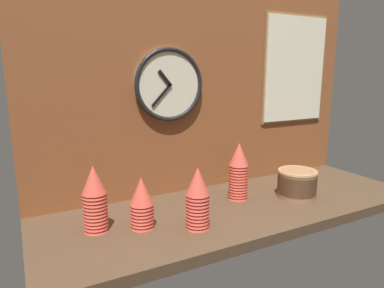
{
  "coord_description": "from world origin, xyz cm",
  "views": [
    {
      "loc": [
        -78.41,
        -109.03,
        53.8
      ],
      "look_at": [
        -19.18,
        4.0,
        26.49
      ],
      "focal_mm": 32.0,
      "sensor_mm": 36.0,
      "label": 1
    }
  ],
  "objects_px": {
    "cup_stack_left": "(142,203)",
    "bowl_stack_right": "(297,183)",
    "wall_clock": "(169,85)",
    "menu_board": "(295,70)",
    "cup_stack_far_left": "(95,199)",
    "cup_stack_center_left": "(198,198)",
    "cup_stack_center_right": "(238,171)"
  },
  "relations": [
    {
      "from": "wall_clock",
      "to": "menu_board",
      "type": "relative_size",
      "value": 0.57
    },
    {
      "from": "cup_stack_far_left",
      "to": "wall_clock",
      "type": "height_order",
      "value": "wall_clock"
    },
    {
      "from": "cup_stack_far_left",
      "to": "cup_stack_center_left",
      "type": "distance_m",
      "value": 0.35
    },
    {
      "from": "menu_board",
      "to": "cup_stack_center_right",
      "type": "bearing_deg",
      "value": -157.81
    },
    {
      "from": "bowl_stack_right",
      "to": "wall_clock",
      "type": "xyz_separation_m",
      "value": [
        -0.47,
        0.29,
        0.42
      ]
    },
    {
      "from": "cup_stack_center_right",
      "to": "cup_stack_far_left",
      "type": "distance_m",
      "value": 0.61
    },
    {
      "from": "cup_stack_center_right",
      "to": "cup_stack_far_left",
      "type": "height_order",
      "value": "cup_stack_center_right"
    },
    {
      "from": "cup_stack_left",
      "to": "bowl_stack_right",
      "type": "relative_size",
      "value": 1.09
    },
    {
      "from": "cup_stack_center_right",
      "to": "wall_clock",
      "type": "height_order",
      "value": "wall_clock"
    },
    {
      "from": "cup_stack_center_right",
      "to": "cup_stack_center_left",
      "type": "relative_size",
      "value": 1.11
    },
    {
      "from": "cup_stack_left",
      "to": "bowl_stack_right",
      "type": "distance_m",
      "value": 0.7
    },
    {
      "from": "cup_stack_center_left",
      "to": "wall_clock",
      "type": "relative_size",
      "value": 0.72
    },
    {
      "from": "cup_stack_left",
      "to": "bowl_stack_right",
      "type": "xyz_separation_m",
      "value": [
        0.7,
        -0.03,
        -0.03
      ]
    },
    {
      "from": "cup_stack_center_left",
      "to": "menu_board",
      "type": "relative_size",
      "value": 0.41
    },
    {
      "from": "cup_stack_center_right",
      "to": "cup_stack_center_left",
      "type": "height_order",
      "value": "cup_stack_center_right"
    },
    {
      "from": "wall_clock",
      "to": "menu_board",
      "type": "bearing_deg",
      "value": 0.72
    },
    {
      "from": "cup_stack_far_left",
      "to": "cup_stack_left",
      "type": "distance_m",
      "value": 0.16
    },
    {
      "from": "cup_stack_center_right",
      "to": "cup_stack_far_left",
      "type": "relative_size",
      "value": 1.05
    },
    {
      "from": "cup_stack_center_right",
      "to": "cup_stack_left",
      "type": "relative_size",
      "value": 1.33
    },
    {
      "from": "cup_stack_left",
      "to": "wall_clock",
      "type": "height_order",
      "value": "wall_clock"
    },
    {
      "from": "cup_stack_center_right",
      "to": "wall_clock",
      "type": "distance_m",
      "value": 0.47
    },
    {
      "from": "cup_stack_center_right",
      "to": "cup_stack_left",
      "type": "distance_m",
      "value": 0.47
    },
    {
      "from": "wall_clock",
      "to": "bowl_stack_right",
      "type": "bearing_deg",
      "value": -31.14
    },
    {
      "from": "cup_stack_center_right",
      "to": "cup_stack_far_left",
      "type": "bearing_deg",
      "value": -177.67
    },
    {
      "from": "cup_stack_left",
      "to": "cup_stack_center_left",
      "type": "distance_m",
      "value": 0.19
    },
    {
      "from": "cup_stack_far_left",
      "to": "cup_stack_center_left",
      "type": "bearing_deg",
      "value": -24.11
    },
    {
      "from": "cup_stack_far_left",
      "to": "cup_stack_left",
      "type": "height_order",
      "value": "cup_stack_far_left"
    },
    {
      "from": "cup_stack_left",
      "to": "cup_stack_center_left",
      "type": "relative_size",
      "value": 0.83
    },
    {
      "from": "cup_stack_left",
      "to": "bowl_stack_right",
      "type": "bearing_deg",
      "value": -2.28
    },
    {
      "from": "cup_stack_center_right",
      "to": "menu_board",
      "type": "distance_m",
      "value": 0.66
    },
    {
      "from": "bowl_stack_right",
      "to": "cup_stack_center_right",
      "type": "bearing_deg",
      "value": 156.79
    },
    {
      "from": "cup_stack_left",
      "to": "bowl_stack_right",
      "type": "height_order",
      "value": "cup_stack_left"
    }
  ]
}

